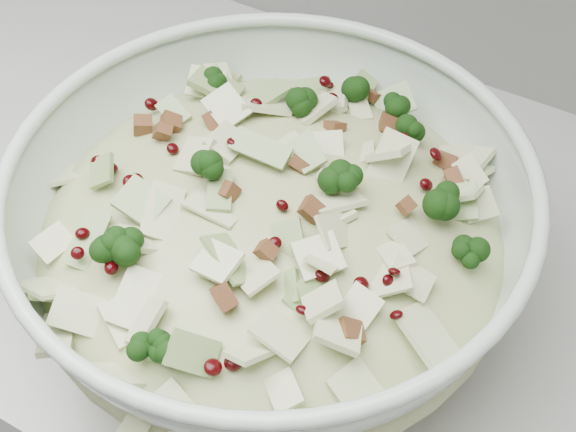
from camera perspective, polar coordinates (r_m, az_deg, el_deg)
name	(u,v)px	position (r m, az deg, el deg)	size (l,w,h in m)	color
mixing_bowl	(271,239)	(0.64, -1.20, -1.65)	(0.50, 0.50, 0.16)	silver
salad	(271,217)	(0.62, -1.24, -0.10)	(0.52, 0.52, 0.16)	#B0B77D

